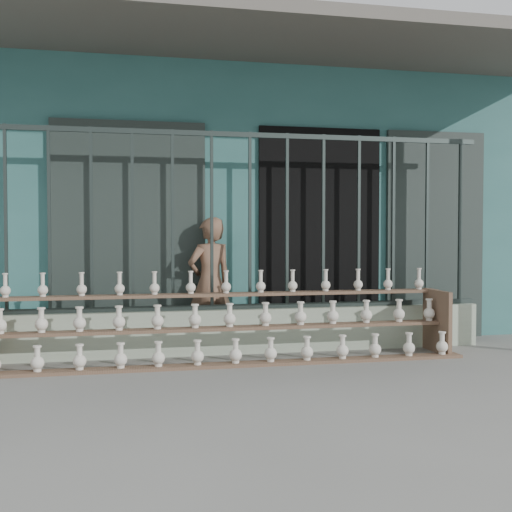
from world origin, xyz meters
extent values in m
plane|color=slate|center=(0.00, 0.00, 0.00)|extent=(60.00, 60.00, 0.00)
cube|color=#2E6260|center=(0.00, 4.30, 1.60)|extent=(7.00, 5.00, 3.20)
cube|color=black|center=(0.90, 1.82, 1.20)|extent=(1.40, 0.12, 2.40)
cube|color=#1E2825|center=(-1.20, 1.78, 1.20)|extent=(1.60, 0.08, 2.40)
cube|color=#1E2825|center=(2.30, 1.78, 1.20)|extent=(1.20, 0.08, 2.40)
cube|color=#59544C|center=(0.00, 1.20, 3.15)|extent=(7.40, 2.00, 0.12)
cube|color=#A4B49A|center=(0.00, 1.30, 0.23)|extent=(5.00, 0.20, 0.45)
cube|color=#283330|center=(-2.35, 1.30, 1.35)|extent=(0.03, 0.03, 1.80)
cube|color=#283330|center=(-1.96, 1.30, 1.35)|extent=(0.03, 0.03, 1.80)
cube|color=#283330|center=(-1.57, 1.30, 1.35)|extent=(0.03, 0.03, 1.80)
cube|color=#283330|center=(-1.18, 1.30, 1.35)|extent=(0.03, 0.03, 1.80)
cube|color=#283330|center=(-0.78, 1.30, 1.35)|extent=(0.03, 0.03, 1.80)
cube|color=#283330|center=(-0.39, 1.30, 1.35)|extent=(0.03, 0.03, 1.80)
cube|color=#283330|center=(0.00, 1.30, 1.35)|extent=(0.03, 0.03, 1.80)
cube|color=#283330|center=(0.39, 1.30, 1.35)|extent=(0.03, 0.03, 1.80)
cube|color=#283330|center=(0.78, 1.30, 1.35)|extent=(0.03, 0.03, 1.80)
cube|color=#283330|center=(1.17, 1.30, 1.35)|extent=(0.03, 0.03, 1.80)
cube|color=#283330|center=(1.57, 1.30, 1.35)|extent=(0.03, 0.03, 1.80)
cube|color=#283330|center=(1.96, 1.30, 1.35)|extent=(0.03, 0.03, 1.80)
cube|color=#283330|center=(2.35, 1.30, 1.35)|extent=(0.03, 0.03, 1.80)
cube|color=#283330|center=(0.00, 1.30, 2.22)|extent=(5.00, 0.04, 0.05)
cube|color=#283330|center=(0.00, 1.30, 0.47)|extent=(5.00, 0.04, 0.05)
cube|color=brown|center=(-0.27, 0.65, 0.01)|extent=(4.50, 0.18, 0.03)
cube|color=brown|center=(-0.27, 0.90, 0.32)|extent=(4.50, 0.18, 0.03)
cube|color=brown|center=(-0.27, 1.15, 0.61)|extent=(4.50, 0.18, 0.03)
cube|color=brown|center=(1.88, 0.90, 0.32)|extent=(0.04, 0.55, 0.64)
imported|color=brown|center=(-0.37, 1.59, 0.70)|extent=(0.59, 0.49, 1.39)
camera|label=1|loc=(-1.30, -5.11, 1.22)|focal=45.00mm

